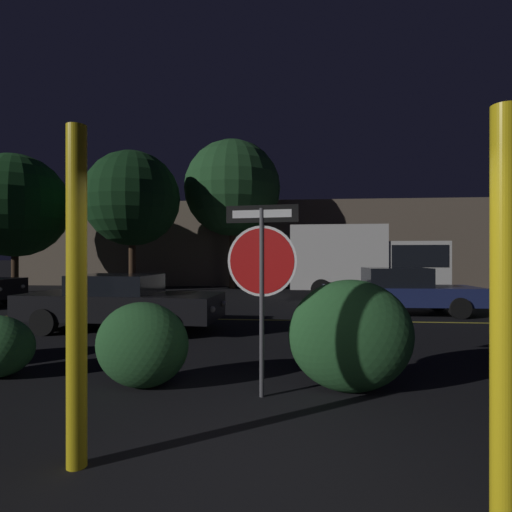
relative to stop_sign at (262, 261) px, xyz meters
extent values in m
plane|color=black|center=(0.16, -2.01, -1.71)|extent=(260.00, 260.00, 0.00)
cube|color=gold|center=(0.16, 5.97, -1.71)|extent=(41.94, 0.12, 0.01)
cylinder|color=#4C4C51|center=(0.00, 0.00, -0.52)|extent=(0.06, 0.06, 2.38)
cylinder|color=white|center=(0.00, 0.00, 0.00)|extent=(0.89, 0.14, 0.90)
cylinder|color=#B71414|center=(0.00, 0.00, 0.00)|extent=(0.83, 0.14, 0.83)
cube|color=black|center=(0.00, 0.00, 0.60)|extent=(0.92, 0.16, 0.22)
cube|color=white|center=(0.00, 0.00, 0.60)|extent=(0.76, 0.14, 0.10)
cylinder|color=yellow|center=(-1.44, -1.80, -0.27)|extent=(0.17, 0.17, 2.89)
cylinder|color=yellow|center=(1.74, -2.31, -0.33)|extent=(0.16, 0.16, 2.76)
ellipsoid|color=#285B2D|center=(-1.64, 0.22, -1.13)|extent=(1.26, 0.83, 1.16)
ellipsoid|color=#285B2D|center=(1.14, 0.27, -0.98)|extent=(1.62, 0.75, 1.47)
cylinder|color=black|center=(-9.94, 8.72, -1.41)|extent=(0.60, 0.21, 0.60)
sphere|color=#F4EFCC|center=(-9.17, 8.42, -1.04)|extent=(0.14, 0.14, 0.14)
sphere|color=#F4EFCC|center=(-9.15, 7.27, -1.04)|extent=(0.14, 0.14, 0.14)
cube|color=black|center=(-3.64, 4.17, -1.12)|extent=(4.73, 1.99, 0.58)
cube|color=black|center=(-3.78, 4.18, -0.61)|extent=(1.94, 1.59, 0.45)
cylinder|color=black|center=(-2.16, 4.91, -1.41)|extent=(0.61, 0.24, 0.60)
cylinder|color=black|center=(-2.26, 3.26, -1.41)|extent=(0.61, 0.24, 0.60)
cylinder|color=black|center=(-5.03, 5.08, -1.41)|extent=(0.61, 0.24, 0.60)
cylinder|color=black|center=(-5.13, 3.43, -1.41)|extent=(0.61, 0.24, 0.60)
sphere|color=#F4EFCC|center=(-1.27, 4.56, -1.09)|extent=(0.14, 0.14, 0.14)
sphere|color=#F4EFCC|center=(-1.33, 3.50, -1.09)|extent=(0.14, 0.14, 0.14)
cube|color=navy|center=(3.68, 7.42, -1.14)|extent=(4.55, 1.79, 0.54)
cube|color=black|center=(3.55, 7.41, -0.59)|extent=(1.84, 1.49, 0.57)
cylinder|color=black|center=(5.06, 8.26, -1.41)|extent=(0.60, 0.21, 0.60)
cylinder|color=black|center=(5.10, 6.64, -1.41)|extent=(0.60, 0.21, 0.60)
cylinder|color=black|center=(2.26, 8.19, -1.41)|extent=(0.60, 0.21, 0.60)
cylinder|color=black|center=(2.30, 6.57, -1.41)|extent=(0.60, 0.21, 0.60)
sphere|color=#F4EFCC|center=(5.96, 7.99, -1.11)|extent=(0.14, 0.14, 0.14)
sphere|color=#F4EFCC|center=(5.98, 6.94, -1.11)|extent=(0.14, 0.14, 0.14)
cube|color=silver|center=(5.39, 11.90, -0.34)|extent=(2.44, 2.20, 1.95)
cube|color=black|center=(5.39, 11.90, 0.05)|extent=(2.21, 2.24, 0.86)
cube|color=silver|center=(2.30, 12.05, 0.00)|extent=(3.93, 2.41, 2.62)
cylinder|color=black|center=(5.37, 12.98, -1.29)|extent=(0.85, 0.32, 0.84)
cylinder|color=black|center=(5.27, 10.84, -1.29)|extent=(0.85, 0.32, 0.84)
cylinder|color=black|center=(1.67, 13.15, -1.29)|extent=(0.85, 0.32, 0.84)
cylinder|color=black|center=(1.57, 11.01, -1.29)|extent=(0.85, 0.32, 0.84)
cylinder|color=#422D1E|center=(-12.99, 13.24, -0.51)|extent=(0.32, 0.32, 2.41)
sphere|color=#19471E|center=(-12.99, 13.24, 2.49)|extent=(4.98, 4.98, 4.98)
cylinder|color=#422D1E|center=(-2.77, 16.26, 0.06)|extent=(0.32, 0.32, 3.54)
sphere|color=#235128|center=(-2.77, 16.26, 3.69)|extent=(5.16, 5.16, 5.16)
cylinder|color=#422D1E|center=(-7.15, 13.33, -0.28)|extent=(0.32, 0.32, 2.87)
sphere|color=#143819|center=(-7.15, 13.33, 2.77)|extent=(4.50, 4.50, 4.50)
cube|color=#6B5B4C|center=(0.83, 19.82, 0.75)|extent=(34.01, 4.64, 4.93)
camera|label=1|loc=(0.37, -5.02, 0.08)|focal=28.00mm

